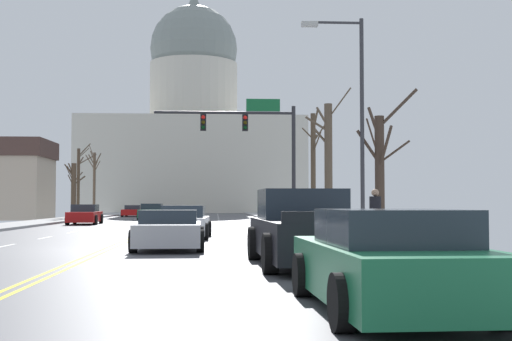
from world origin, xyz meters
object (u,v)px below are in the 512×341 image
(signal_gantry, at_px, (255,135))
(sedan_near_04, at_px, (389,263))
(pickup_truck_near_03, at_px, (306,231))
(sedan_oncoming_00, at_px, (85,215))
(street_lamp_right, at_px, (354,108))
(sedan_oncoming_02, at_px, (133,211))
(sedan_near_00, at_px, (183,220))
(pedestrian_01, at_px, (341,211))
(sedan_oncoming_01, at_px, (152,212))
(pedestrian_00, at_px, (375,214))
(bicycle_parked, at_px, (387,234))
(sedan_near_02, at_px, (169,231))
(sedan_near_01, at_px, (184,223))

(signal_gantry, relative_size, sedan_near_04, 1.72)
(pickup_truck_near_03, xyz_separation_m, sedan_oncoming_00, (-10.37, 29.69, -0.16))
(street_lamp_right, xyz_separation_m, sedan_oncoming_02, (-12.89, 46.39, -4.08))
(sedan_near_00, distance_m, sedan_near_04, 25.59)
(signal_gantry, distance_m, pedestrian_01, 13.26)
(sedan_near_04, distance_m, pedestrian_01, 17.54)
(sedan_oncoming_01, bearing_deg, sedan_near_00, -81.12)
(street_lamp_right, distance_m, sedan_oncoming_01, 35.72)
(pedestrian_00, relative_size, pedestrian_01, 0.98)
(sedan_near_04, height_order, pedestrian_00, pedestrian_00)
(sedan_oncoming_02, height_order, pedestrian_01, pedestrian_01)
(street_lamp_right, relative_size, sedan_near_00, 1.64)
(pickup_truck_near_03, bearing_deg, bicycle_parked, 57.03)
(sedan_near_00, xyz_separation_m, pedestrian_01, (6.37, -7.96, 0.54))
(sedan_oncoming_00, bearing_deg, sedan_near_02, -73.98)
(pickup_truck_near_03, bearing_deg, sedan_near_01, 105.35)
(pedestrian_01, xyz_separation_m, bicycle_parked, (0.21, -6.24, -0.59))
(sedan_near_02, distance_m, sedan_oncoming_00, 25.34)
(sedan_near_01, height_order, sedan_oncoming_00, sedan_near_01)
(street_lamp_right, relative_size, sedan_near_02, 1.73)
(signal_gantry, relative_size, sedan_near_01, 1.70)
(signal_gantry, xyz_separation_m, pickup_truck_near_03, (-0.20, -23.19, -4.41))
(sedan_near_00, bearing_deg, pedestrian_00, -66.13)
(pedestrian_01, bearing_deg, signal_gantry, 101.77)
(sedan_near_00, relative_size, pedestrian_01, 2.75)
(sedan_near_02, bearing_deg, signal_gantry, 78.66)
(sedan_near_04, bearing_deg, sedan_near_02, 106.87)
(sedan_oncoming_00, bearing_deg, signal_gantry, -31.59)
(sedan_near_00, xyz_separation_m, pickup_truck_near_03, (3.60, -18.80, 0.22))
(sedan_near_04, bearing_deg, street_lamp_right, 80.20)
(sedan_near_04, distance_m, pedestrian_00, 11.46)
(sedan_near_00, relative_size, sedan_oncoming_00, 1.02)
(pedestrian_00, height_order, bicycle_parked, pedestrian_00)
(signal_gantry, xyz_separation_m, sedan_near_04, (0.01, -29.69, -4.55))
(pedestrian_00, distance_m, bicycle_parked, 0.66)
(pickup_truck_near_03, xyz_separation_m, bicycle_parked, (2.98, 4.60, -0.26))
(pedestrian_00, bearing_deg, sedan_near_01, 129.84)
(sedan_oncoming_02, xyz_separation_m, pedestrian_01, (12.97, -43.44, 0.54))
(street_lamp_right, relative_size, sedan_near_04, 1.64)
(sedan_oncoming_01, bearing_deg, sedan_oncoming_02, 103.61)
(signal_gantry, xyz_separation_m, sedan_near_02, (-3.58, -17.85, -4.61))
(sedan_near_02, xyz_separation_m, bicycle_parked, (6.36, -0.73, -0.07))
(signal_gantry, height_order, sedan_oncoming_01, signal_gantry)
(pickup_truck_near_03, bearing_deg, sedan_oncoming_02, 100.64)
(bicycle_parked, bearing_deg, sedan_near_01, 131.07)
(sedan_near_02, bearing_deg, street_lamp_right, 22.84)
(sedan_near_00, relative_size, pickup_truck_near_03, 0.80)
(street_lamp_right, relative_size, bicycle_parked, 4.27)
(signal_gantry, distance_m, pedestrian_00, 19.11)
(sedan_near_01, height_order, sedan_oncoming_01, sedan_oncoming_01)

